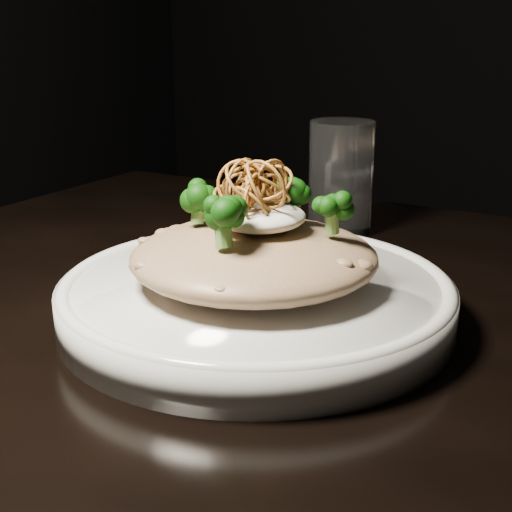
{
  "coord_description": "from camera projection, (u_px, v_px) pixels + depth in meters",
  "views": [
    {
      "loc": [
        0.2,
        -0.52,
        0.98
      ],
      "look_at": [
        -0.07,
        -0.04,
        0.81
      ],
      "focal_mm": 50.0,
      "sensor_mm": 36.0,
      "label": 1
    }
  ],
  "objects": [
    {
      "name": "shallots",
      "position": [
        255.0,
        177.0,
        0.55
      ],
      "size": [
        0.07,
        0.07,
        0.04
      ],
      "primitive_type": null,
      "color": "brown",
      "rests_on": "cheese"
    },
    {
      "name": "table",
      "position": [
        347.0,
        405.0,
        0.62
      ],
      "size": [
        1.1,
        0.8,
        0.75
      ],
      "color": "black",
      "rests_on": "ground"
    },
    {
      "name": "drinking_glass",
      "position": [
        341.0,
        178.0,
        0.81
      ],
      "size": [
        0.08,
        0.08,
        0.13
      ],
      "primitive_type": "cylinder",
      "rotation": [
        0.0,
        0.0,
        0.1
      ],
      "color": "silver",
      "rests_on": "table"
    },
    {
      "name": "plate",
      "position": [
        256.0,
        300.0,
        0.59
      ],
      "size": [
        0.32,
        0.32,
        0.03
      ],
      "primitive_type": "cylinder",
      "color": "silver",
      "rests_on": "table"
    },
    {
      "name": "risotto",
      "position": [
        254.0,
        257.0,
        0.57
      ],
      "size": [
        0.2,
        0.2,
        0.04
      ],
      "primitive_type": "ellipsoid",
      "color": "brown",
      "rests_on": "plate"
    },
    {
      "name": "cheese",
      "position": [
        259.0,
        216.0,
        0.57
      ],
      "size": [
        0.07,
        0.07,
        0.02
      ],
      "primitive_type": "ellipsoid",
      "color": "white",
      "rests_on": "risotto"
    },
    {
      "name": "broccoli",
      "position": [
        259.0,
        200.0,
        0.56
      ],
      "size": [
        0.14,
        0.14,
        0.05
      ],
      "primitive_type": null,
      "color": "black",
      "rests_on": "risotto"
    }
  ]
}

